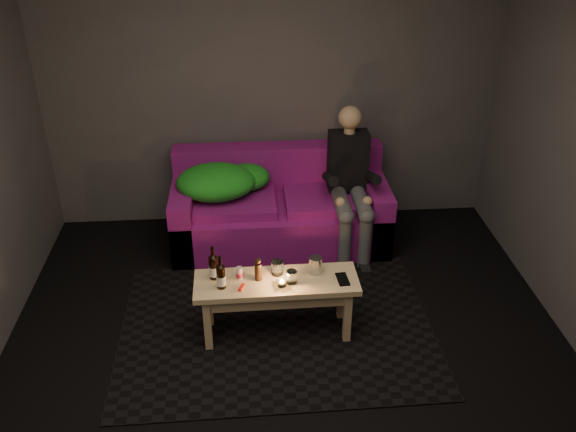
% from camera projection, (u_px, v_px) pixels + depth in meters
% --- Properties ---
extents(floor, '(4.50, 4.50, 0.00)m').
position_uv_depth(floor, '(292.00, 384.00, 3.99)').
color(floor, black).
rests_on(floor, ground).
extents(room, '(4.50, 4.50, 4.50)m').
position_uv_depth(room, '(287.00, 121.00, 3.58)').
color(room, silver).
rests_on(room, ground).
extents(rug, '(2.29, 1.68, 0.01)m').
position_uv_depth(rug, '(277.00, 327.00, 4.47)').
color(rug, black).
rests_on(rug, floor).
extents(sofa, '(1.86, 0.84, 0.80)m').
position_uv_depth(sofa, '(280.00, 210.00, 5.42)').
color(sofa, '#7C107B').
rests_on(sofa, floor).
extents(green_blanket, '(0.82, 0.56, 0.28)m').
position_uv_depth(green_blanket, '(221.00, 181.00, 5.22)').
color(green_blanket, '#15771C').
rests_on(green_blanket, sofa).
extents(person, '(0.34, 0.77, 1.24)m').
position_uv_depth(person, '(350.00, 180.00, 5.15)').
color(person, black).
rests_on(person, sofa).
extents(coffee_table, '(1.14, 0.38, 0.46)m').
position_uv_depth(coffee_table, '(277.00, 290.00, 4.24)').
color(coffee_table, '#E6B487').
rests_on(coffee_table, rug).
extents(beer_bottle_a, '(0.06, 0.06, 0.25)m').
position_uv_depth(beer_bottle_a, '(214.00, 267.00, 4.18)').
color(beer_bottle_a, black).
rests_on(beer_bottle_a, coffee_table).
extents(beer_bottle_b, '(0.06, 0.06, 0.25)m').
position_uv_depth(beer_bottle_b, '(221.00, 276.00, 4.09)').
color(beer_bottle_b, black).
rests_on(beer_bottle_b, coffee_table).
extents(salt_shaker, '(0.05, 0.05, 0.09)m').
position_uv_depth(salt_shaker, '(239.00, 273.00, 4.20)').
color(salt_shaker, silver).
rests_on(salt_shaker, coffee_table).
extents(pepper_mill, '(0.06, 0.06, 0.13)m').
position_uv_depth(pepper_mill, '(258.00, 272.00, 4.18)').
color(pepper_mill, black).
rests_on(pepper_mill, coffee_table).
extents(tumbler_back, '(0.11, 0.11, 0.10)m').
position_uv_depth(tumbler_back, '(277.00, 268.00, 4.24)').
color(tumbler_back, white).
rests_on(tumbler_back, coffee_table).
extents(tealight, '(0.06, 0.06, 0.05)m').
position_uv_depth(tealight, '(282.00, 283.00, 4.13)').
color(tealight, white).
rests_on(tealight, coffee_table).
extents(tumbler_front, '(0.08, 0.08, 0.09)m').
position_uv_depth(tumbler_front, '(292.00, 277.00, 4.16)').
color(tumbler_front, white).
rests_on(tumbler_front, coffee_table).
extents(steel_cup, '(0.12, 0.12, 0.13)m').
position_uv_depth(steel_cup, '(315.00, 265.00, 4.25)').
color(steel_cup, '#ABADB2').
rests_on(steel_cup, coffee_table).
extents(smartphone, '(0.09, 0.16, 0.01)m').
position_uv_depth(smartphone, '(343.00, 279.00, 4.21)').
color(smartphone, black).
rests_on(smartphone, coffee_table).
extents(red_lighter, '(0.05, 0.08, 0.01)m').
position_uv_depth(red_lighter, '(241.00, 287.00, 4.12)').
color(red_lighter, red).
rests_on(red_lighter, coffee_table).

